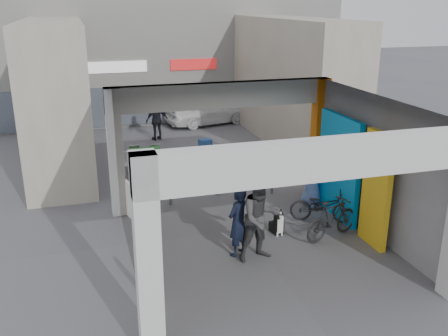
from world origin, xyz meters
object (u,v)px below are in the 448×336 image
object	(u,v)px
man_crates	(157,120)
bicycle_front	(322,206)
produce_stand	(146,163)
man_with_dog	(238,222)
bicycle_rear	(332,219)
man_elderly	(313,176)
man_back_turned	(260,218)
cafe_set	(141,163)
white_van	(207,111)
border_collie	(278,224)

from	to	relation	value
man_crates	bicycle_front	size ratio (longest dim) A/B	1.00
man_crates	produce_stand	bearing A→B (deg)	57.17
man_crates	bicycle_front	world-z (taller)	man_crates
man_with_dog	bicycle_rear	bearing A→B (deg)	148.69
man_elderly	bicycle_front	world-z (taller)	man_elderly
man_elderly	man_back_turned	bearing A→B (deg)	-157.46
man_with_dog	man_back_turned	size ratio (longest dim) A/B	0.82
cafe_set	man_with_dog	world-z (taller)	man_with_dog
man_crates	white_van	xyz separation A→B (m)	(2.71, 2.10, -0.19)
produce_stand	bicycle_rear	world-z (taller)	bicycle_rear
man_back_turned	cafe_set	bearing A→B (deg)	96.36
border_collie	man_elderly	distance (m)	2.36
man_crates	bicycle_rear	xyz separation A→B (m)	(2.65, -10.43, -0.34)
bicycle_rear	man_back_turned	bearing A→B (deg)	84.43
cafe_set	bicycle_front	world-z (taller)	bicycle_front
man_with_dog	white_van	distance (m)	12.95
man_elderly	bicycle_front	size ratio (longest dim) A/B	1.00
cafe_set	bicycle_rear	distance (m)	7.54
cafe_set	bicycle_front	distance (m)	6.88
produce_stand	white_van	size ratio (longest dim) A/B	0.31
border_collie	white_van	world-z (taller)	white_van
man_crates	man_elderly	bearing A→B (deg)	92.33
border_collie	man_with_dog	world-z (taller)	man_with_dog
man_elderly	white_van	xyz separation A→B (m)	(-0.44, 10.41, -0.19)
border_collie	bicycle_front	xyz separation A→B (m)	(1.41, 0.37, 0.16)
produce_stand	bicycle_rear	xyz separation A→B (m)	(3.69, -6.36, 0.19)
cafe_set	man_elderly	bearing A→B (deg)	-45.16
border_collie	white_van	bearing A→B (deg)	75.16
cafe_set	man_crates	size ratio (longest dim) A/B	0.80
produce_stand	bicycle_rear	size ratio (longest dim) A/B	0.71
man_back_turned	white_van	xyz separation A→B (m)	(2.14, 13.01, -0.34)
man_back_turned	man_elderly	bearing A→B (deg)	37.38
produce_stand	bicycle_rear	distance (m)	7.36
man_with_dog	man_elderly	bearing A→B (deg)	-177.83
man_with_dog	man_elderly	distance (m)	3.77
man_back_turned	man_crates	size ratio (longest dim) A/B	1.18
cafe_set	man_with_dog	bearing A→B (deg)	-78.55
produce_stand	man_with_dog	distance (m)	6.65
cafe_set	man_back_turned	bearing A→B (deg)	-75.74
man_back_turned	bicycle_rear	distance (m)	2.19
man_elderly	bicycle_rear	distance (m)	2.20
cafe_set	white_van	size ratio (longest dim) A/B	0.35
man_elderly	bicycle_rear	size ratio (longest dim) A/B	1.00
cafe_set	bicycle_rear	world-z (taller)	bicycle_rear
border_collie	cafe_set	bearing A→B (deg)	105.32
man_with_dog	man_crates	size ratio (longest dim) A/B	0.97
man_with_dog	man_elderly	size ratio (longest dim) A/B	0.97
cafe_set	produce_stand	xyz separation A→B (m)	(0.15, -0.13, 0.02)
produce_stand	bicycle_front	size ratio (longest dim) A/B	0.71
border_collie	bicycle_rear	bearing A→B (deg)	-34.46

